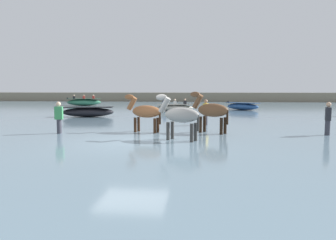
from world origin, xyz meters
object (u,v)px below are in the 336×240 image
person_spectator_far (59,120)px  boat_near_port (84,102)px  horse_trailing_grey (180,116)px  person_onlooker_left (328,121)px  horse_lead_chestnut (145,113)px  horse_flank_bay (211,111)px  boat_mid_channel (88,112)px  boat_distant_east (243,106)px  boat_far_inshore (175,108)px  person_wading_close (206,114)px

person_spectator_far → boat_near_port: bearing=108.9°
horse_trailing_grey → person_onlooker_left: size_ratio=1.20×
horse_lead_chestnut → horse_flank_bay: bearing=0.7°
horse_flank_bay → boat_mid_channel: horse_flank_bay is taller
boat_distant_east → boat_near_port: size_ratio=0.77×
boat_far_inshore → person_wading_close: bearing=-76.7°
person_spectator_far → person_onlooker_left: 11.16m
boat_near_port → boat_far_inshore: boat_near_port is taller
person_wading_close → horse_trailing_grey: bearing=-101.5°
boat_near_port → person_onlooker_left: size_ratio=2.58×
horse_flank_bay → boat_distant_east: 16.41m
horse_lead_chestnut → person_spectator_far: (-3.56, -0.79, -0.27)m
person_wading_close → boat_near_port: bearing=126.2°
horse_trailing_grey → person_spectator_far: (-5.22, 1.25, -0.29)m
boat_near_port → boat_far_inshore: size_ratio=1.24×
horse_trailing_grey → boat_distant_east: bearing=75.5°
horse_trailing_grey → horse_flank_bay: (1.21, 2.08, 0.05)m
horse_lead_chestnut → boat_mid_channel: 9.05m
horse_lead_chestnut → person_spectator_far: 3.65m
horse_flank_bay → person_onlooker_left: 4.73m
boat_distant_east → boat_mid_channel: boat_distant_east is taller
boat_mid_channel → person_spectator_far: person_spectator_far is taller
horse_flank_bay → person_onlooker_left: (4.71, -0.19, -0.34)m
boat_distant_east → boat_far_inshore: size_ratio=0.96×
horse_trailing_grey → boat_far_inshore: 15.74m
person_spectator_far → boat_far_inshore: bearing=75.4°
boat_mid_channel → person_spectator_far: bearing=-77.7°
person_spectator_far → person_onlooker_left: (11.14, 0.64, 0.00)m
horse_flank_bay → boat_distant_east: horse_flank_bay is taller
horse_lead_chestnut → horse_trailing_grey: (1.67, -2.04, 0.02)m
horse_trailing_grey → boat_mid_channel: bearing=126.8°
horse_flank_bay → boat_far_inshore: 13.86m
horse_lead_chestnut → boat_far_inshore: bearing=89.2°
boat_mid_channel → person_wading_close: size_ratio=2.26×
boat_mid_channel → horse_trailing_grey: bearing=-53.2°
horse_lead_chestnut → horse_flank_bay: 2.87m
boat_near_port → person_wading_close: 24.10m
horse_lead_chestnut → person_wading_close: (2.70, 3.04, -0.27)m
boat_near_port → horse_lead_chestnut: bearing=-62.9°
boat_mid_channel → boat_near_port: bearing=112.2°
boat_distant_east → person_spectator_far: person_spectator_far is taller
person_wading_close → person_spectator_far: bearing=-148.5°
horse_flank_bay → boat_distant_east: bearing=77.7°
boat_distant_east → horse_trailing_grey: bearing=-104.5°
horse_trailing_grey → boat_distant_east: horse_trailing_grey is taller
boat_far_inshore → boat_distant_east: bearing=21.6°
horse_trailing_grey → boat_near_port: horse_trailing_grey is taller
boat_mid_channel → boat_far_inshore: 8.39m
boat_near_port → person_spectator_far: 24.61m
boat_far_inshore → person_onlooker_left: 15.63m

